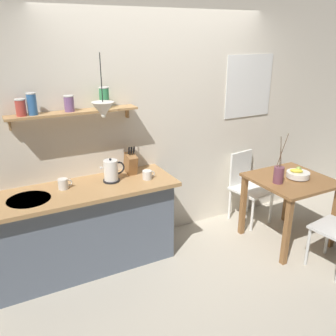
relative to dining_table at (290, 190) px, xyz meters
The scene contains 13 objects.
ground_plane 1.35m from the dining_table, 168.81° to the left, with size 14.00×14.00×0.00m, color #BCB29E.
back_wall 1.50m from the dining_table, 137.73° to the left, with size 6.80×0.11×2.70m.
kitchen_counter 2.25m from the dining_table, 165.78° to the left, with size 1.83×0.63×0.88m.
wall_shelf 2.50m from the dining_table, 161.62° to the left, with size 1.21×0.20×0.33m.
dining_table is the anchor object (origin of this frame).
dining_chair_far 0.65m from the dining_table, 97.09° to the left, with size 0.46×0.49×0.88m.
fruit_bowl 0.20m from the dining_table, 19.70° to the right, with size 0.25×0.25×0.12m.
twig_vase 0.32m from the dining_table, behind, with size 0.11×0.11×0.54m.
electric_kettle 1.98m from the dining_table, 163.00° to the left, with size 0.25×0.16×0.24m.
knife_block 1.79m from the dining_table, 157.69° to the left, with size 0.10×0.19×0.31m.
coffee_mug_by_sink 2.42m from the dining_table, 165.49° to the left, with size 0.13×0.09×0.10m.
coffee_mug_spare 1.62m from the dining_table, 163.20° to the left, with size 0.13×0.09×0.09m.
pendant_lamp 2.22m from the dining_table, 165.89° to the left, with size 0.20×0.20×0.56m.
Camera 1 is at (-1.72, -2.84, 2.25)m, focal length 38.52 mm.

